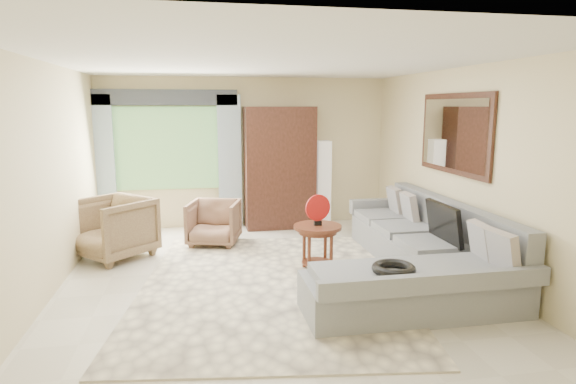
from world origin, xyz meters
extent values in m
plane|color=silver|center=(0.00, 0.00, 0.00)|extent=(6.00, 6.00, 0.00)
cube|color=#F9ECC5|center=(-0.04, -0.05, 0.01)|extent=(3.53, 4.38, 0.02)
cube|color=gray|center=(2.00, 0.50, 0.20)|extent=(0.90, 2.40, 0.40)
cube|color=gray|center=(1.30, -1.10, 0.20)|extent=(2.30, 0.80, 0.40)
cube|color=gray|center=(2.35, 0.10, 0.65)|extent=(0.20, 3.20, 0.50)
cube|color=gray|center=(2.00, 1.78, 0.51)|extent=(0.90, 0.16, 0.22)
cube|color=gray|center=(1.30, -1.55, 0.49)|extent=(2.30, 0.10, 0.18)
cube|color=black|center=(2.05, -0.27, 0.72)|extent=(0.14, 0.74, 0.48)
torus|color=black|center=(1.00, -1.24, 0.55)|extent=(0.43, 0.43, 0.09)
cylinder|color=#502515|center=(0.63, 0.31, 0.59)|extent=(0.61, 0.61, 0.04)
cylinder|color=#502515|center=(0.63, 0.31, 0.28)|extent=(0.40, 0.40, 0.55)
cylinder|color=#B21411|center=(0.63, 0.31, 0.84)|extent=(0.34, 0.10, 0.34)
imported|color=olive|center=(-2.04, 1.41, 0.43)|extent=(1.32, 1.32, 0.86)
imported|color=brown|center=(-0.63, 1.81, 0.34)|extent=(0.91, 0.92, 0.69)
imported|color=#999999|center=(-2.18, 2.54, 0.24)|extent=(0.49, 0.44, 0.49)
cube|color=black|center=(0.55, 2.72, 1.05)|extent=(1.20, 0.55, 2.10)
cube|color=silver|center=(1.35, 2.78, 0.75)|extent=(0.24, 0.24, 1.50)
cube|color=#669E59|center=(-1.35, 2.97, 1.40)|extent=(1.80, 0.04, 1.40)
cube|color=#9EB7CC|center=(-2.40, 2.88, 1.15)|extent=(0.40, 0.08, 2.30)
cube|color=#9EB7CC|center=(-0.30, 2.88, 1.15)|extent=(0.40, 0.08, 2.30)
cube|color=#1E232D|center=(-1.35, 2.90, 2.25)|extent=(2.40, 0.12, 0.26)
cube|color=black|center=(2.47, 0.35, 1.75)|extent=(0.04, 1.70, 1.05)
cube|color=white|center=(2.45, 0.35, 1.75)|extent=(0.02, 1.54, 0.90)
camera|label=1|loc=(-0.85, -5.46, 2.11)|focal=30.00mm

